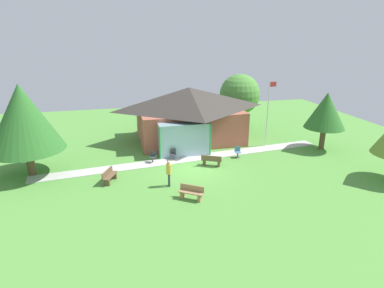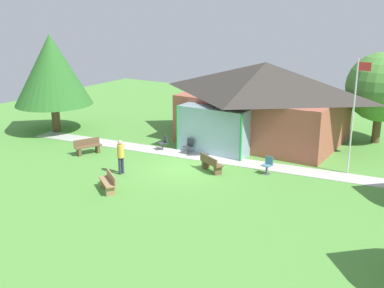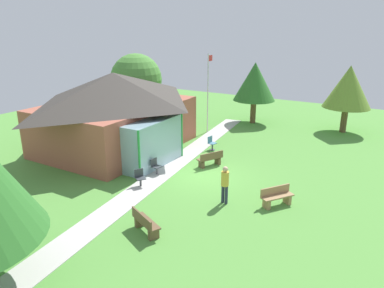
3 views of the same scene
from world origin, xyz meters
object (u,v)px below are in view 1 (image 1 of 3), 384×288
bench_front_center (191,193)px  tree_east_hedge (326,111)px  patio_chair_west (153,157)px  tree_behind_pavilion_right (240,94)px  bench_rear_near_path (211,161)px  patio_chair_porch_left (173,155)px  visitor_strolling_lawn (169,171)px  pavilion (189,113)px  bench_mid_left (109,176)px  tree_west_hedge (23,118)px  patio_chair_lawn_spare (238,152)px  flagpole (268,110)px

bench_front_center → tree_east_hedge: tree_east_hedge is taller
patio_chair_west → tree_behind_pavilion_right: size_ratio=0.16×
bench_rear_near_path → patio_chair_porch_left: bearing=170.0°
patio_chair_west → tree_east_hedge: (14.24, -0.25, 2.88)m
patio_chair_porch_left → tree_east_hedge: bearing=-174.5°
patio_chair_west → visitor_strolling_lawn: visitor_strolling_lawn is taller
pavilion → patio_chair_porch_left: 5.59m
pavilion → patio_chair_porch_left: (-2.34, -4.64, -2.07)m
tree_east_hedge → patio_chair_porch_left: bearing=177.9°
pavilion → tree_east_hedge: 11.53m
patio_chair_porch_left → pavilion: bearing=-109.2°
bench_mid_left → tree_west_hedge: (-5.22, 2.55, 3.63)m
pavilion → patio_chair_lawn_spare: size_ratio=11.54×
bench_mid_left → patio_chair_porch_left: 5.66m
patio_chair_west → bench_front_center: bearing=134.6°
visitor_strolling_lawn → tree_west_hedge: (-8.92, 4.09, 3.01)m
bench_mid_left → patio_chair_lawn_spare: (9.83, 2.30, 0.01)m
bench_rear_near_path → tree_west_hedge: (-12.53, 1.49, 3.63)m
flagpole → patio_chair_porch_left: (-8.44, -1.43, -2.70)m
patio_chair_porch_left → patio_chair_lawn_spare: 5.07m
patio_chair_lawn_spare → bench_rear_near_path: bearing=35.8°
bench_front_center → visitor_strolling_lawn: (-0.96, 2.04, 0.62)m
pavilion → flagpole: size_ratio=1.75×
visitor_strolling_lawn → tree_behind_pavilion_right: 15.84m
tree_east_hedge → patio_chair_lawn_spare: bearing=-178.3°
patio_chair_west → visitor_strolling_lawn: 4.39m
flagpole → bench_front_center: (-8.59, -8.00, -2.72)m
tree_west_hedge → tree_east_hedge: 22.69m
bench_mid_left → visitor_strolling_lawn: visitor_strolling_lawn is taller
patio_chair_west → tree_behind_pavilion_right: bearing=-109.2°
patio_chair_west → tree_behind_pavilion_right: tree_behind_pavilion_right is taller
tree_west_hedge → bench_rear_near_path: bearing=-6.8°
patio_chair_porch_left → patio_chair_west: same height
visitor_strolling_lawn → tree_east_hedge: 14.52m
bench_front_center → tree_west_hedge: tree_west_hedge is taller
patio_chair_west → bench_mid_left: bearing=72.7°
patio_chair_west → patio_chair_lawn_spare: bearing=-152.4°
bench_front_center → tree_west_hedge: bearing=3.3°
bench_front_center → tree_west_hedge: 12.19m
bench_mid_left → pavilion: bearing=161.6°
visitor_strolling_lawn → tree_behind_pavilion_right: bearing=151.2°
flagpole → bench_mid_left: bearing=-161.6°
patio_chair_lawn_spare → tree_west_hedge: 15.48m
patio_chair_porch_left → tree_west_hedge: tree_west_hedge is taller
flagpole → bench_rear_near_path: 7.34m
bench_mid_left → visitor_strolling_lawn: bearing=92.1°
bench_front_center → visitor_strolling_lawn: bearing=-29.7°
flagpole → bench_rear_near_path: bearing=-150.6°
patio_chair_lawn_spare → visitor_strolling_lawn: visitor_strolling_lawn is taller
flagpole → patio_chair_porch_left: bearing=-170.4°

